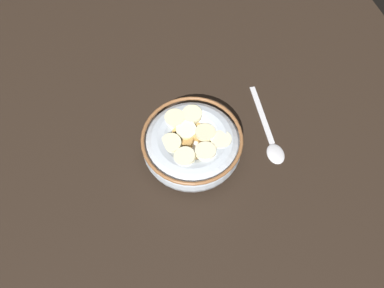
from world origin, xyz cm
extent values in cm
cube|color=black|center=(0.00, 0.00, -1.00)|extent=(98.95, 98.95, 2.00)
cylinder|color=#B2BCC6|center=(0.00, 0.00, 0.30)|extent=(9.01, 9.01, 0.60)
torus|color=#B2BCC6|center=(0.00, 0.00, 2.61)|extent=(16.39, 16.39, 5.21)
torus|color=brown|center=(0.00, 0.00, 4.91)|extent=(16.50, 16.50, 0.60)
cylinder|color=white|center=(0.00, 0.00, 3.15)|extent=(13.26, 13.26, 0.40)
cube|color=tan|center=(-2.70, 3.40, 3.94)|extent=(2.38, 2.41, 0.96)
cube|color=tan|center=(4.94, -2.71, 3.90)|extent=(2.48, 2.48, 0.86)
cube|color=tan|center=(-1.76, 1.42, 3.88)|extent=(1.92, 1.96, 0.93)
cube|color=#AD7F42|center=(-1.89, -4.90, 3.68)|extent=(2.63, 2.64, 0.98)
cube|color=tan|center=(-2.47, -2.54, 3.74)|extent=(2.58, 2.61, 1.06)
cube|color=#AD7F42|center=(-3.43, 1.05, 3.94)|extent=(2.65, 2.63, 1.07)
cube|color=tan|center=(1.27, 3.41, 3.72)|extent=(2.63, 2.64, 1.02)
cube|color=#AD7F42|center=(0.81, -0.41, 3.92)|extent=(2.62, 2.60, 1.07)
cube|color=tan|center=(-1.40, -0.74, 3.88)|extent=(2.55, 2.52, 1.03)
cube|color=#B78947|center=(2.98, -2.99, 3.94)|extent=(2.44, 2.40, 1.02)
cube|color=#B78947|center=(4.52, 0.48, 3.90)|extent=(2.05, 2.08, 0.90)
cylinder|color=#F9EFC6|center=(-1.46, 2.90, 5.00)|extent=(4.51, 4.56, 1.29)
cylinder|color=#F4EABC|center=(1.94, 3.01, 4.97)|extent=(4.17, 4.18, 1.47)
cylinder|color=beige|center=(3.44, 0.13, 4.76)|extent=(4.00, 3.96, 1.17)
cylinder|color=#F4EABC|center=(0.51, -1.96, 4.58)|extent=(4.11, 4.14, 1.24)
cylinder|color=#F4EABC|center=(-2.41, -0.61, 4.71)|extent=(4.11, 4.10, 1.42)
cylinder|color=#F4EABC|center=(-4.47, 1.43, 4.77)|extent=(4.29, 4.26, 1.30)
cylinder|color=beige|center=(-1.13, -4.44, 4.96)|extent=(3.68, 3.66, 1.11)
cylinder|color=beige|center=(1.83, -4.48, 4.86)|extent=(4.10, 4.08, 0.87)
ellipsoid|color=silver|center=(-13.88, 3.77, 0.40)|extent=(3.20, 4.16, 0.80)
cube|color=silver|center=(-14.34, -4.59, 0.18)|extent=(1.70, 12.79, 0.36)
camera|label=1|loc=(7.12, 28.16, 53.88)|focal=33.26mm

